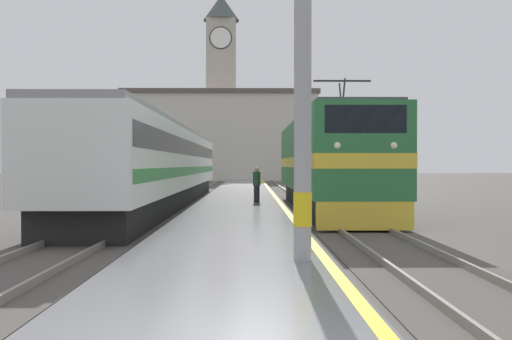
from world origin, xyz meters
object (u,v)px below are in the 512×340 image
object	(u,v)px
locomotive_train	(326,163)
passenger_train	(162,164)
catenary_mast	(306,35)
clock_tower	(221,81)
person_on_platform	(257,184)

from	to	relation	value
locomotive_train	passenger_train	world-z (taller)	locomotive_train
catenary_mast	clock_tower	xyz separation A→B (m)	(-4.93, 73.13, 9.41)
locomotive_train	clock_tower	xyz separation A→B (m)	(-7.20, 58.23, 11.61)
passenger_train	person_on_platform	bearing A→B (deg)	-23.17
person_on_platform	clock_tower	size ratio (longest dim) A/B	0.06
locomotive_train	passenger_train	xyz separation A→B (m)	(-7.42, 3.15, -0.04)
locomotive_train	person_on_platform	distance (m)	3.33
person_on_platform	catenary_mast	bearing A→B (deg)	-87.60
locomotive_train	catenary_mast	xyz separation A→B (m)	(-2.27, -14.90, 2.20)
clock_tower	person_on_platform	bearing A→B (deg)	-85.74
locomotive_train	catenary_mast	world-z (taller)	catenary_mast
passenger_train	catenary_mast	size ratio (longest dim) A/B	3.72
passenger_train	clock_tower	world-z (taller)	clock_tower
catenary_mast	clock_tower	distance (m)	73.89
locomotive_train	clock_tower	bearing A→B (deg)	97.05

